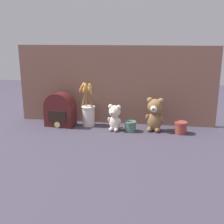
{
  "coord_description": "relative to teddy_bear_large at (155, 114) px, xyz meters",
  "views": [
    {
      "loc": [
        0.28,
        -1.81,
        0.63
      ],
      "look_at": [
        0.0,
        0.02,
        0.12
      ],
      "focal_mm": 45.0,
      "sensor_mm": 36.0,
      "label": 1
    }
  ],
  "objects": [
    {
      "name": "decorative_tin_short",
      "position": [
        -0.16,
        -0.03,
        -0.09
      ],
      "size": [
        0.08,
        0.08,
        0.07
      ],
      "color": "#47705B",
      "rests_on": "ground"
    },
    {
      "name": "decorative_tin_tall",
      "position": [
        0.17,
        -0.02,
        -0.08
      ],
      "size": [
        0.08,
        0.08,
        0.08
      ],
      "color": "#993D33",
      "rests_on": "ground"
    },
    {
      "name": "teddy_bear_large",
      "position": [
        0.0,
        0.0,
        0.0
      ],
      "size": [
        0.13,
        0.12,
        0.23
      ],
      "color": "olive",
      "rests_on": "ground"
    },
    {
      "name": "ground_plane",
      "position": [
        -0.29,
        -0.03,
        -0.12
      ],
      "size": [
        4.0,
        4.0,
        0.0
      ],
      "primitive_type": "plane",
      "color": "#3D3847"
    },
    {
      "name": "backdrop_wall",
      "position": [
        -0.29,
        0.14,
        0.16
      ],
      "size": [
        1.43,
        0.02,
        0.56
      ],
      "color": "#845B4C",
      "rests_on": "ground"
    },
    {
      "name": "teddy_bear_medium",
      "position": [
        -0.27,
        -0.03,
        -0.03
      ],
      "size": [
        0.1,
        0.09,
        0.18
      ],
      "color": "beige",
      "rests_on": "ground"
    },
    {
      "name": "vintage_radio",
      "position": [
        -0.67,
        0.01,
        -0.01
      ],
      "size": [
        0.22,
        0.13,
        0.24
      ],
      "color": "#4C1919",
      "rests_on": "ground"
    },
    {
      "name": "flower_vase",
      "position": [
        -0.47,
        0.04,
        -0.01
      ],
      "size": [
        0.13,
        0.14,
        0.32
      ],
      "color": "silver",
      "rests_on": "ground"
    }
  ]
}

